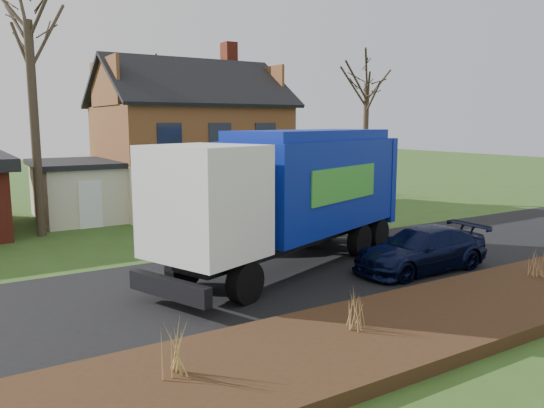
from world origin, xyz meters
TOP-DOWN VIEW (x-y plane):
  - ground at (0.00, 0.00)m, footprint 120.00×120.00m
  - road at (0.00, 0.00)m, footprint 80.00×7.00m
  - mulch_verge at (0.00, -5.30)m, footprint 80.00×3.50m
  - main_house at (1.49, 13.91)m, footprint 12.95×8.95m
  - garbage_truck at (-0.09, 0.73)m, footprint 10.62×6.25m
  - silver_sedan at (-0.41, 4.26)m, footprint 5.35×3.36m
  - navy_wagon at (3.07, -1.88)m, footprint 4.76×2.01m
  - tree_front_east at (11.90, 10.79)m, footprint 3.58×3.58m
  - tree_back at (2.81, 22.98)m, footprint 3.47×3.47m
  - grass_clump_west at (-6.45, -5.08)m, footprint 0.38×0.32m
  - grass_clump_mid at (-2.37, -5.08)m, footprint 0.31×0.26m
  - grass_clump_east at (4.64, -4.79)m, footprint 0.30×0.25m

SIDE VIEW (x-z plane):
  - ground at x=0.00m, z-range 0.00..0.00m
  - road at x=0.00m, z-range 0.00..0.02m
  - mulch_verge at x=0.00m, z-range 0.00..0.30m
  - grass_clump_east at x=4.64m, z-range 0.30..1.05m
  - navy_wagon at x=3.07m, z-range 0.00..1.37m
  - grass_clump_mid at x=-2.37m, z-range 0.30..1.18m
  - grass_clump_west at x=-6.45m, z-range 0.30..1.31m
  - silver_sedan at x=-0.41m, z-range 0.00..1.67m
  - garbage_truck at x=-0.09m, z-range 0.34..4.76m
  - main_house at x=1.49m, z-range -0.60..8.66m
  - tree_front_east at x=11.90m, z-range 3.11..13.06m
  - tree_back at x=2.81m, z-range 3.66..14.63m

